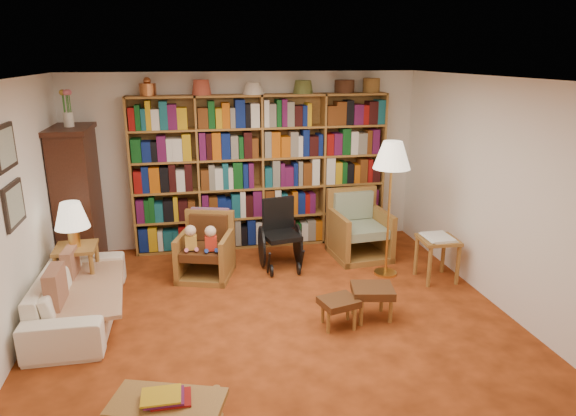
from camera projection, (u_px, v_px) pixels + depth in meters
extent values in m
plane|color=#B24A1B|center=(277.00, 322.00, 5.44)|extent=(5.00, 5.00, 0.00)
plane|color=white|center=(275.00, 79.00, 4.73)|extent=(5.00, 5.00, 0.00)
plane|color=white|center=(246.00, 160.00, 7.44)|extent=(5.00, 0.00, 5.00)
plane|color=white|center=(357.00, 341.00, 2.74)|extent=(5.00, 0.00, 5.00)
plane|color=white|center=(3.00, 225.00, 4.62)|extent=(0.00, 5.00, 5.00)
plane|color=white|center=(503.00, 196.00, 5.55)|extent=(0.00, 5.00, 5.00)
cube|color=#A57533|center=(262.00, 172.00, 7.37)|extent=(3.60, 0.30, 2.20)
cube|color=#3B1B10|center=(78.00, 201.00, 6.65)|extent=(0.45, 0.90, 1.80)
cube|color=#3B1B10|center=(70.00, 129.00, 6.38)|extent=(0.50, 0.95, 0.06)
cylinder|color=white|center=(68.00, 120.00, 6.34)|extent=(0.12, 0.12, 0.18)
cube|color=black|center=(5.00, 147.00, 4.72)|extent=(0.03, 0.52, 0.42)
cube|color=gray|center=(7.00, 147.00, 4.72)|extent=(0.01, 0.44, 0.34)
cube|color=black|center=(14.00, 205.00, 4.88)|extent=(0.03, 0.52, 0.42)
cube|color=gray|center=(16.00, 205.00, 4.88)|extent=(0.01, 0.44, 0.34)
imported|color=white|center=(79.00, 294.00, 5.47)|extent=(1.88, 0.76, 0.55)
cube|color=beige|center=(84.00, 291.00, 5.47)|extent=(0.94, 1.56, 0.04)
cube|color=maroon|center=(71.00, 267.00, 5.72)|extent=(0.13, 0.36, 0.36)
cube|color=maroon|center=(56.00, 294.00, 5.06)|extent=(0.13, 0.42, 0.42)
cube|color=#A57533|center=(75.00, 248.00, 5.86)|extent=(0.46, 0.46, 0.04)
cylinder|color=#A57533|center=(58.00, 281.00, 5.74)|extent=(0.05, 0.05, 0.58)
cylinder|color=#A57533|center=(93.00, 278.00, 5.81)|extent=(0.05, 0.05, 0.58)
cylinder|color=#A57533|center=(65.00, 268.00, 6.09)|extent=(0.05, 0.05, 0.58)
cylinder|color=#A57533|center=(98.00, 265.00, 6.16)|extent=(0.05, 0.05, 0.58)
cylinder|color=gold|center=(74.00, 238.00, 5.83)|extent=(0.13, 0.13, 0.21)
cone|color=white|center=(71.00, 215.00, 5.75)|extent=(0.38, 0.38, 0.30)
cube|color=#A57533|center=(206.00, 274.00, 6.55)|extent=(0.81, 0.83, 0.07)
cube|color=#A57533|center=(182.00, 257.00, 6.42)|extent=(0.26, 0.65, 0.57)
cube|color=#A57533|center=(228.00, 254.00, 6.53)|extent=(0.26, 0.65, 0.57)
cube|color=#A57533|center=(204.00, 239.00, 6.72)|extent=(0.63, 0.26, 0.80)
cube|color=#4F2715|center=(205.00, 251.00, 6.43)|extent=(0.64, 0.68, 0.11)
cube|color=#4F2715|center=(203.00, 227.00, 6.61)|extent=(0.50, 0.23, 0.34)
cube|color=#C73556|center=(203.00, 221.00, 6.68)|extent=(0.49, 0.20, 0.35)
cube|color=#A57533|center=(359.00, 254.00, 7.19)|extent=(0.79, 0.82, 0.08)
cube|color=#A57533|center=(337.00, 236.00, 7.05)|extent=(0.13, 0.77, 0.65)
cube|color=#A57533|center=(382.00, 233.00, 7.17)|extent=(0.13, 0.77, 0.65)
cube|color=#A57533|center=(352.00, 218.00, 7.39)|extent=(0.74, 0.14, 0.92)
cube|color=#91A383|center=(361.00, 230.00, 7.06)|extent=(0.62, 0.69, 0.12)
cube|color=#91A383|center=(355.00, 205.00, 7.26)|extent=(0.58, 0.15, 0.39)
cube|color=black|center=(281.00, 236.00, 6.72)|extent=(0.52, 0.52, 0.06)
cube|color=black|center=(278.00, 213.00, 6.85)|extent=(0.44, 0.13, 0.44)
cylinder|color=black|center=(262.00, 246.00, 6.82)|extent=(0.03, 0.55, 0.55)
cylinder|color=black|center=(298.00, 244.00, 6.91)|extent=(0.03, 0.55, 0.55)
cylinder|color=black|center=(272.00, 271.00, 6.53)|extent=(0.03, 0.16, 0.16)
cylinder|color=black|center=(299.00, 269.00, 6.60)|extent=(0.03, 0.16, 0.16)
cylinder|color=gold|center=(385.00, 273.00, 6.63)|extent=(0.29, 0.29, 0.03)
cylinder|color=gold|center=(388.00, 220.00, 6.42)|extent=(0.03, 0.03, 1.46)
cone|color=white|center=(392.00, 155.00, 6.18)|extent=(0.46, 0.46, 0.33)
cube|color=#A57533|center=(438.00, 240.00, 6.33)|extent=(0.48, 0.48, 0.04)
cylinder|color=#A57533|center=(429.00, 267.00, 6.20)|extent=(0.05, 0.05, 0.51)
cylinder|color=#A57533|center=(458.00, 265.00, 6.27)|extent=(0.05, 0.05, 0.51)
cylinder|color=#A57533|center=(416.00, 256.00, 6.55)|extent=(0.05, 0.05, 0.51)
cylinder|color=#A57533|center=(443.00, 254.00, 6.62)|extent=(0.05, 0.05, 0.51)
cube|color=white|center=(439.00, 237.00, 6.32)|extent=(0.32, 0.40, 0.03)
cube|color=#4F2715|center=(339.00, 302.00, 5.28)|extent=(0.44, 0.40, 0.07)
cylinder|color=#A57533|center=(328.00, 322.00, 5.19)|extent=(0.04, 0.04, 0.24)
cylinder|color=#A57533|center=(354.00, 320.00, 5.24)|extent=(0.04, 0.04, 0.24)
cylinder|color=#A57533|center=(323.00, 312.00, 5.40)|extent=(0.04, 0.04, 0.24)
cylinder|color=#A57533|center=(348.00, 310.00, 5.45)|extent=(0.04, 0.04, 0.24)
cube|color=#4F2715|center=(372.00, 291.00, 5.43)|extent=(0.49, 0.44, 0.09)
cylinder|color=#A57533|center=(361.00, 313.00, 5.33)|extent=(0.04, 0.04, 0.28)
cylinder|color=#A57533|center=(391.00, 310.00, 5.39)|extent=(0.04, 0.04, 0.28)
cylinder|color=#A57533|center=(353.00, 302.00, 5.57)|extent=(0.04, 0.04, 0.28)
cylinder|color=#A57533|center=(382.00, 299.00, 5.63)|extent=(0.04, 0.04, 0.28)
cube|color=#A57533|center=(167.00, 403.00, 3.68)|extent=(0.90, 0.64, 0.05)
cylinder|color=#A57533|center=(120.00, 415.00, 3.81)|extent=(0.06, 0.06, 0.29)
cylinder|color=#A57533|center=(217.00, 403.00, 3.95)|extent=(0.06, 0.06, 0.29)
cube|color=brown|center=(167.00, 397.00, 3.67)|extent=(0.34, 0.30, 0.05)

